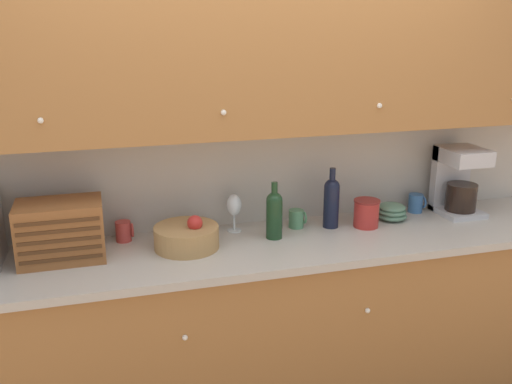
# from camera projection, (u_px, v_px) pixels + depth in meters

# --- Properties ---
(ground_plane) EXTENTS (24.00, 24.00, 0.00)m
(ground_plane) POSITION_uv_depth(u_px,v_px,m) (246.00, 365.00, 3.43)
(ground_plane) COLOR #896647
(wall_back) EXTENTS (6.00, 0.06, 2.60)m
(wall_back) POSITION_uv_depth(u_px,v_px,m) (243.00, 153.00, 3.08)
(wall_back) COLOR beige
(wall_back) RESTS_ON ground_plane
(counter_unit) EXTENTS (3.62, 0.66, 0.91)m
(counter_unit) POSITION_uv_depth(u_px,v_px,m) (261.00, 323.00, 3.01)
(counter_unit) COLOR #A36B38
(counter_unit) RESTS_ON ground_plane
(backsplash_panel) EXTENTS (3.60, 0.01, 0.53)m
(backsplash_panel) POSITION_uv_depth(u_px,v_px,m) (245.00, 176.00, 3.08)
(backsplash_panel) COLOR #B7B2A8
(backsplash_panel) RESTS_ON counter_unit
(upper_cabinets) EXTENTS (3.60, 0.34, 0.77)m
(upper_cabinets) POSITION_uv_depth(u_px,v_px,m) (286.00, 55.00, 2.80)
(upper_cabinets) COLOR #A36B38
(upper_cabinets) RESTS_ON backsplash_panel
(bread_box) EXTENTS (0.39, 0.26, 0.28)m
(bread_box) POSITION_uv_depth(u_px,v_px,m) (61.00, 231.00, 2.64)
(bread_box) COLOR brown
(bread_box) RESTS_ON counter_unit
(mug) EXTENTS (0.09, 0.08, 0.10)m
(mug) POSITION_uv_depth(u_px,v_px,m) (124.00, 231.00, 2.88)
(mug) COLOR #B73D38
(mug) RESTS_ON counter_unit
(fruit_basket) EXTENTS (0.32, 0.32, 0.17)m
(fruit_basket) POSITION_uv_depth(u_px,v_px,m) (187.00, 237.00, 2.79)
(fruit_basket) COLOR #A87F4C
(fruit_basket) RESTS_ON counter_unit
(wine_glass) EXTENTS (0.08, 0.08, 0.21)m
(wine_glass) POSITION_uv_depth(u_px,v_px,m) (234.00, 206.00, 2.99)
(wine_glass) COLOR silver
(wine_glass) RESTS_ON counter_unit
(wine_bottle) EXTENTS (0.08, 0.08, 0.30)m
(wine_bottle) POSITION_uv_depth(u_px,v_px,m) (274.00, 213.00, 2.90)
(wine_bottle) COLOR #19381E
(wine_bottle) RESTS_ON counter_unit
(mug_blue_second) EXTENTS (0.09, 0.08, 0.10)m
(mug_blue_second) POSITION_uv_depth(u_px,v_px,m) (297.00, 219.00, 3.07)
(mug_blue_second) COLOR #4C845B
(mug_blue_second) RESTS_ON counter_unit
(second_wine_bottle) EXTENTS (0.08, 0.08, 0.33)m
(second_wine_bottle) POSITION_uv_depth(u_px,v_px,m) (331.00, 201.00, 3.05)
(second_wine_bottle) COLOR black
(second_wine_bottle) RESTS_ON counter_unit
(storage_canister) EXTENTS (0.14, 0.14, 0.15)m
(storage_canister) POSITION_uv_depth(u_px,v_px,m) (366.00, 213.00, 3.08)
(storage_canister) COLOR #B22D28
(storage_canister) RESTS_ON counter_unit
(bowl_stack_on_counter) EXTENTS (0.17, 0.17, 0.09)m
(bowl_stack_on_counter) POSITION_uv_depth(u_px,v_px,m) (392.00, 212.00, 3.20)
(bowl_stack_on_counter) COLOR slate
(bowl_stack_on_counter) RESTS_ON counter_unit
(mug_patterned_third) EXTENTS (0.10, 0.08, 0.11)m
(mug_patterned_third) POSITION_uv_depth(u_px,v_px,m) (416.00, 203.00, 3.32)
(mug_patterned_third) COLOR #38669E
(mug_patterned_third) RESTS_ON counter_unit
(coffee_maker) EXTENTS (0.23, 0.26, 0.39)m
(coffee_maker) POSITION_uv_depth(u_px,v_px,m) (458.00, 180.00, 3.27)
(coffee_maker) COLOR #B7B7BC
(coffee_maker) RESTS_ON counter_unit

